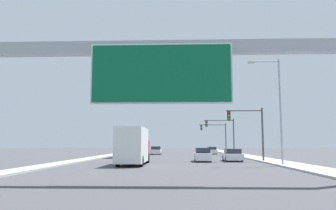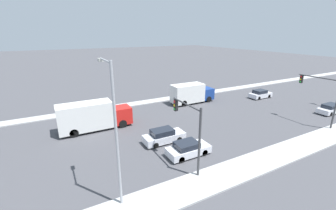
{
  "view_description": "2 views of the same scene",
  "coord_description": "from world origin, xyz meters",
  "px_view_note": "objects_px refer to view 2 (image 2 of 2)",
  "views": [
    {
      "loc": [
        1.0,
        0.76,
        2.04
      ],
      "look_at": [
        0.0,
        27.31,
        5.16
      ],
      "focal_mm": 35.0,
      "sensor_mm": 36.0,
      "label": 1
    },
    {
      "loc": [
        23.06,
        28.24,
        11.45
      ],
      "look_at": [
        0.53,
        40.44,
        3.08
      ],
      "focal_mm": 24.0,
      "sensor_mm": 36.0,
      "label": 2
    }
  ],
  "objects_px": {
    "truck_box_primary": "(93,116)",
    "traffic_light_mid_block": "(324,92)",
    "truck_box_secondary": "(191,93)",
    "car_far_center": "(164,136)",
    "street_lamp_right": "(114,126)",
    "car_near_left": "(331,109)",
    "car_far_right": "(188,149)",
    "car_mid_left": "(260,94)",
    "traffic_light_near_intersection": "(190,126)"
  },
  "relations": [
    {
      "from": "truck_box_secondary",
      "to": "car_mid_left",
      "type": "bearing_deg",
      "value": 74.63
    },
    {
      "from": "car_near_left",
      "to": "traffic_light_mid_block",
      "type": "relative_size",
      "value": 0.75
    },
    {
      "from": "car_far_center",
      "to": "truck_box_primary",
      "type": "xyz_separation_m",
      "value": [
        -7.0,
        -6.04,
        1.04
      ]
    },
    {
      "from": "truck_box_primary",
      "to": "truck_box_secondary",
      "type": "xyz_separation_m",
      "value": [
        -3.5,
        16.65,
        -0.12
      ]
    },
    {
      "from": "car_mid_left",
      "to": "street_lamp_right",
      "type": "xyz_separation_m",
      "value": [
        13.51,
        -30.19,
        5.13
      ]
    },
    {
      "from": "car_far_right",
      "to": "truck_box_secondary",
      "type": "relative_size",
      "value": 0.56
    },
    {
      "from": "truck_box_primary",
      "to": "traffic_light_near_intersection",
      "type": "distance_m",
      "value": 13.88
    },
    {
      "from": "car_far_center",
      "to": "street_lamp_right",
      "type": "bearing_deg",
      "value": -46.47
    },
    {
      "from": "car_near_left",
      "to": "car_far_center",
      "type": "distance_m",
      "value": 26.23
    },
    {
      "from": "traffic_light_near_intersection",
      "to": "traffic_light_mid_block",
      "type": "height_order",
      "value": "traffic_light_mid_block"
    },
    {
      "from": "car_mid_left",
      "to": "truck_box_secondary",
      "type": "height_order",
      "value": "truck_box_secondary"
    },
    {
      "from": "car_far_right",
      "to": "car_far_center",
      "type": "bearing_deg",
      "value": -166.76
    },
    {
      "from": "car_far_right",
      "to": "street_lamp_right",
      "type": "distance_m",
      "value": 9.72
    },
    {
      "from": "car_far_right",
      "to": "car_far_center",
      "type": "distance_m",
      "value": 3.6
    },
    {
      "from": "car_near_left",
      "to": "car_far_center",
      "type": "xyz_separation_m",
      "value": [
        -3.5,
        -25.99,
        0.06
      ]
    },
    {
      "from": "car_far_right",
      "to": "traffic_light_near_intersection",
      "type": "height_order",
      "value": "traffic_light_near_intersection"
    },
    {
      "from": "traffic_light_near_intersection",
      "to": "street_lamp_right",
      "type": "relative_size",
      "value": 0.61
    },
    {
      "from": "traffic_light_near_intersection",
      "to": "traffic_light_mid_block",
      "type": "bearing_deg",
      "value": 90.96
    },
    {
      "from": "traffic_light_mid_block",
      "to": "truck_box_secondary",
      "type": "bearing_deg",
      "value": -149.77
    },
    {
      "from": "car_far_right",
      "to": "car_far_center",
      "type": "xyz_separation_m",
      "value": [
        -3.5,
        -0.82,
        0.05
      ]
    },
    {
      "from": "car_near_left",
      "to": "street_lamp_right",
      "type": "xyz_separation_m",
      "value": [
        3.01,
        -32.84,
        5.17
      ]
    },
    {
      "from": "car_mid_left",
      "to": "truck_box_secondary",
      "type": "relative_size",
      "value": 0.56
    },
    {
      "from": "car_near_left",
      "to": "traffic_light_mid_block",
      "type": "bearing_deg",
      "value": -75.81
    },
    {
      "from": "car_mid_left",
      "to": "car_far_center",
      "type": "bearing_deg",
      "value": -73.3
    },
    {
      "from": "truck_box_primary",
      "to": "traffic_light_mid_block",
      "type": "bearing_deg",
      "value": 64.83
    },
    {
      "from": "truck_box_secondary",
      "to": "truck_box_primary",
      "type": "bearing_deg",
      "value": -78.13
    },
    {
      "from": "car_near_left",
      "to": "truck_box_secondary",
      "type": "bearing_deg",
      "value": -132.29
    },
    {
      "from": "car_far_right",
      "to": "truck_box_primary",
      "type": "relative_size",
      "value": 0.49
    },
    {
      "from": "car_mid_left",
      "to": "street_lamp_right",
      "type": "height_order",
      "value": "street_lamp_right"
    },
    {
      "from": "car_mid_left",
      "to": "car_near_left",
      "type": "bearing_deg",
      "value": 14.2
    },
    {
      "from": "traffic_light_near_intersection",
      "to": "street_lamp_right",
      "type": "xyz_separation_m",
      "value": [
        1.08,
        -6.54,
        1.77
      ]
    },
    {
      "from": "car_far_right",
      "to": "car_near_left",
      "type": "height_order",
      "value": "car_far_right"
    },
    {
      "from": "car_far_center",
      "to": "car_mid_left",
      "type": "height_order",
      "value": "car_far_center"
    },
    {
      "from": "truck_box_primary",
      "to": "traffic_light_mid_block",
      "type": "height_order",
      "value": "traffic_light_mid_block"
    },
    {
      "from": "car_far_center",
      "to": "street_lamp_right",
      "type": "xyz_separation_m",
      "value": [
        6.51,
        -6.85,
        5.11
      ]
    },
    {
      "from": "car_far_center",
      "to": "traffic_light_mid_block",
      "type": "distance_m",
      "value": 20.66
    },
    {
      "from": "car_far_center",
      "to": "truck_box_primary",
      "type": "height_order",
      "value": "truck_box_primary"
    },
    {
      "from": "car_far_right",
      "to": "street_lamp_right",
      "type": "height_order",
      "value": "street_lamp_right"
    },
    {
      "from": "car_far_right",
      "to": "traffic_light_mid_block",
      "type": "height_order",
      "value": "traffic_light_mid_block"
    },
    {
      "from": "car_far_center",
      "to": "car_mid_left",
      "type": "xyz_separation_m",
      "value": [
        -7.0,
        23.34,
        -0.02
      ]
    },
    {
      "from": "traffic_light_mid_block",
      "to": "street_lamp_right",
      "type": "xyz_separation_m",
      "value": [
        1.41,
        -26.54,
        1.51
      ]
    },
    {
      "from": "car_far_right",
      "to": "car_far_center",
      "type": "height_order",
      "value": "car_far_center"
    },
    {
      "from": "traffic_light_near_intersection",
      "to": "street_lamp_right",
      "type": "distance_m",
      "value": 6.86
    },
    {
      "from": "truck_box_secondary",
      "to": "street_lamp_right",
      "type": "height_order",
      "value": "street_lamp_right"
    },
    {
      "from": "traffic_light_mid_block",
      "to": "truck_box_primary",
      "type": "bearing_deg",
      "value": -115.17
    },
    {
      "from": "truck_box_primary",
      "to": "car_far_right",
      "type": "bearing_deg",
      "value": 33.18
    },
    {
      "from": "car_far_center",
      "to": "truck_box_primary",
      "type": "relative_size",
      "value": 0.53
    },
    {
      "from": "truck_box_primary",
      "to": "traffic_light_near_intersection",
      "type": "height_order",
      "value": "traffic_light_near_intersection"
    },
    {
      "from": "street_lamp_right",
      "to": "car_near_left",
      "type": "bearing_deg",
      "value": 95.23
    },
    {
      "from": "car_near_left",
      "to": "truck_box_primary",
      "type": "xyz_separation_m",
      "value": [
        -10.5,
        -32.04,
        1.11
      ]
    }
  ]
}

